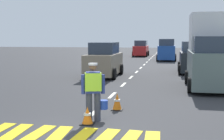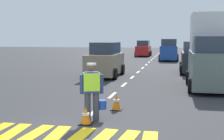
{
  "view_description": "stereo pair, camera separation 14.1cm",
  "coord_description": "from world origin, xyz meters",
  "px_view_note": "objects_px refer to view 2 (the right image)",
  "views": [
    {
      "loc": [
        2.4,
        -6.78,
        2.38
      ],
      "look_at": [
        0.07,
        5.31,
        1.1
      ],
      "focal_mm": 49.89,
      "sensor_mm": 36.0,
      "label": 1
    },
    {
      "loc": [
        2.54,
        -6.75,
        2.38
      ],
      "look_at": [
        0.07,
        5.31,
        1.1
      ],
      "focal_mm": 49.89,
      "sensor_mm": 36.0,
      "label": 2
    }
  ],
  "objects_px": {
    "traffic_cone_near": "(116,102)",
    "delivery_truck": "(211,54)",
    "car_oncoming_third": "(143,49)",
    "car_parked_far": "(195,59)",
    "road_worker": "(93,89)",
    "car_outgoing_far": "(169,51)",
    "car_oncoming_lead": "(105,61)",
    "traffic_cone_far": "(86,116)"
  },
  "relations": [
    {
      "from": "car_outgoing_far",
      "to": "car_parked_far",
      "type": "bearing_deg",
      "value": -79.99
    },
    {
      "from": "road_worker",
      "to": "car_parked_far",
      "type": "distance_m",
      "value": 13.58
    },
    {
      "from": "car_outgoing_far",
      "to": "traffic_cone_far",
      "type": "bearing_deg",
      "value": -93.9
    },
    {
      "from": "car_parked_far",
      "to": "car_oncoming_third",
      "type": "height_order",
      "value": "car_parked_far"
    },
    {
      "from": "delivery_truck",
      "to": "car_parked_far",
      "type": "xyz_separation_m",
      "value": [
        -0.32,
        6.27,
        -0.62
      ]
    },
    {
      "from": "traffic_cone_far",
      "to": "delivery_truck",
      "type": "relative_size",
      "value": 0.11
    },
    {
      "from": "car_oncoming_lead",
      "to": "car_oncoming_third",
      "type": "distance_m",
      "value": 21.86
    },
    {
      "from": "traffic_cone_near",
      "to": "car_oncoming_lead",
      "type": "bearing_deg",
      "value": 105.13
    },
    {
      "from": "delivery_truck",
      "to": "car_oncoming_lead",
      "type": "bearing_deg",
      "value": 150.41
    },
    {
      "from": "road_worker",
      "to": "car_outgoing_far",
      "type": "distance_m",
      "value": 24.51
    },
    {
      "from": "road_worker",
      "to": "car_parked_far",
      "type": "relative_size",
      "value": 0.41
    },
    {
      "from": "traffic_cone_near",
      "to": "car_outgoing_far",
      "type": "xyz_separation_m",
      "value": [
        1.19,
        22.99,
        0.77
      ]
    },
    {
      "from": "car_oncoming_third",
      "to": "car_outgoing_far",
      "type": "relative_size",
      "value": 1.1
    },
    {
      "from": "car_parked_far",
      "to": "car_outgoing_far",
      "type": "distance_m",
      "value": 11.55
    },
    {
      "from": "car_oncoming_lead",
      "to": "road_worker",
      "type": "bearing_deg",
      "value": -79.21
    },
    {
      "from": "traffic_cone_near",
      "to": "car_oncoming_third",
      "type": "height_order",
      "value": "car_oncoming_third"
    },
    {
      "from": "traffic_cone_far",
      "to": "car_oncoming_lead",
      "type": "xyz_separation_m",
      "value": [
        -1.84,
        10.51,
        0.73
      ]
    },
    {
      "from": "road_worker",
      "to": "traffic_cone_near",
      "type": "height_order",
      "value": "road_worker"
    },
    {
      "from": "traffic_cone_far",
      "to": "car_oncoming_lead",
      "type": "relative_size",
      "value": 0.12
    },
    {
      "from": "car_parked_far",
      "to": "car_outgoing_far",
      "type": "height_order",
      "value": "car_outgoing_far"
    },
    {
      "from": "traffic_cone_near",
      "to": "car_oncoming_lead",
      "type": "relative_size",
      "value": 0.14
    },
    {
      "from": "road_worker",
      "to": "car_outgoing_far",
      "type": "height_order",
      "value": "car_outgoing_far"
    },
    {
      "from": "car_oncoming_third",
      "to": "car_outgoing_far",
      "type": "xyz_separation_m",
      "value": [
        3.43,
        -7.53,
        0.11
      ]
    },
    {
      "from": "traffic_cone_far",
      "to": "car_oncoming_third",
      "type": "height_order",
      "value": "car_oncoming_third"
    },
    {
      "from": "traffic_cone_near",
      "to": "delivery_truck",
      "type": "relative_size",
      "value": 0.12
    },
    {
      "from": "car_oncoming_lead",
      "to": "car_parked_far",
      "type": "distance_m",
      "value": 6.27
    },
    {
      "from": "car_parked_far",
      "to": "car_outgoing_far",
      "type": "xyz_separation_m",
      "value": [
        -2.01,
        11.37,
        0.06
      ]
    },
    {
      "from": "delivery_truck",
      "to": "car_outgoing_far",
      "type": "height_order",
      "value": "delivery_truck"
    },
    {
      "from": "traffic_cone_near",
      "to": "car_oncoming_lead",
      "type": "xyz_separation_m",
      "value": [
        -2.34,
        8.67,
        0.7
      ]
    },
    {
      "from": "delivery_truck",
      "to": "car_parked_far",
      "type": "bearing_deg",
      "value": 92.89
    },
    {
      "from": "traffic_cone_near",
      "to": "traffic_cone_far",
      "type": "distance_m",
      "value": 1.91
    },
    {
      "from": "car_parked_far",
      "to": "car_oncoming_third",
      "type": "xyz_separation_m",
      "value": [
        -5.44,
        18.91,
        -0.05
      ]
    },
    {
      "from": "traffic_cone_far",
      "to": "car_outgoing_far",
      "type": "distance_m",
      "value": 24.9
    },
    {
      "from": "delivery_truck",
      "to": "car_oncoming_third",
      "type": "height_order",
      "value": "delivery_truck"
    },
    {
      "from": "road_worker",
      "to": "car_oncoming_lead",
      "type": "xyz_separation_m",
      "value": [
        -1.93,
        10.14,
        0.04
      ]
    },
    {
      "from": "traffic_cone_far",
      "to": "delivery_truck",
      "type": "height_order",
      "value": "delivery_truck"
    },
    {
      "from": "traffic_cone_near",
      "to": "delivery_truck",
      "type": "distance_m",
      "value": 6.53
    },
    {
      "from": "traffic_cone_near",
      "to": "delivery_truck",
      "type": "xyz_separation_m",
      "value": [
        3.51,
        5.34,
        1.33
      ]
    },
    {
      "from": "road_worker",
      "to": "traffic_cone_far",
      "type": "xyz_separation_m",
      "value": [
        -0.1,
        -0.37,
        -0.69
      ]
    },
    {
      "from": "delivery_truck",
      "to": "car_oncoming_third",
      "type": "xyz_separation_m",
      "value": [
        -5.75,
        25.18,
        -0.66
      ]
    },
    {
      "from": "car_oncoming_third",
      "to": "car_parked_far",
      "type": "bearing_deg",
      "value": -73.96
    },
    {
      "from": "car_outgoing_far",
      "to": "delivery_truck",
      "type": "bearing_deg",
      "value": -82.5
    }
  ]
}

